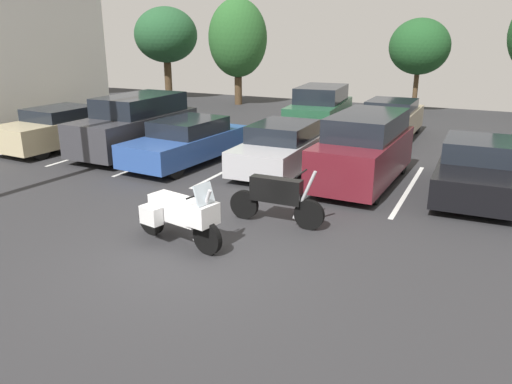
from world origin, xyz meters
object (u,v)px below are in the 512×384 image
(car_maroon, at_px, (364,149))
(car_far_green, at_px, (320,112))
(car_charcoal, at_px, (136,125))
(car_blue, at_px, (187,142))
(car_champagne, at_px, (60,128))
(car_silver, at_px, (282,148))
(car_far_tan, at_px, (389,120))
(motorcycle_second, at_px, (277,197))
(car_black, at_px, (476,169))
(motorcycle_touring, at_px, (180,214))

(car_maroon, distance_m, car_far_green, 6.66)
(car_charcoal, bearing_deg, car_blue, -11.14)
(car_far_green, bearing_deg, car_blue, -111.42)
(car_champagne, distance_m, car_silver, 8.39)
(car_maroon, bearing_deg, car_charcoal, 178.39)
(car_silver, relative_size, car_maroon, 0.93)
(car_far_tan, bearing_deg, motorcycle_second, -92.09)
(car_champagne, xyz_separation_m, car_black, (13.81, 0.58, -0.05))
(car_champagne, xyz_separation_m, car_far_green, (7.70, 6.19, 0.24))
(car_charcoal, height_order, car_blue, car_charcoal)
(car_maroon, relative_size, car_far_tan, 0.95)
(motorcycle_touring, xyz_separation_m, car_black, (5.07, 5.96, 0.02))
(car_champagne, height_order, car_far_tan, car_far_tan)
(car_blue, bearing_deg, car_far_green, 68.58)
(motorcycle_touring, distance_m, car_far_green, 11.62)
(car_silver, bearing_deg, car_maroon, -6.15)
(motorcycle_second, relative_size, car_blue, 0.47)
(motorcycle_second, distance_m, car_far_tan, 10.26)
(motorcycle_second, relative_size, car_black, 0.50)
(car_champagne, bearing_deg, motorcycle_second, -19.44)
(motorcycle_touring, bearing_deg, car_charcoal, 133.97)
(motorcycle_second, relative_size, car_silver, 0.52)
(car_charcoal, relative_size, car_black, 1.11)
(car_maroon, bearing_deg, motorcycle_second, -103.54)
(car_champagne, xyz_separation_m, car_silver, (8.37, 0.65, -0.03))
(motorcycle_touring, bearing_deg, car_blue, 121.78)
(car_charcoal, distance_m, car_silver, 5.40)
(car_blue, height_order, car_maroon, car_maroon)
(car_far_tan, bearing_deg, car_charcoal, -140.39)
(car_black, bearing_deg, motorcycle_second, -132.88)
(car_blue, bearing_deg, car_silver, 9.62)
(car_charcoal, bearing_deg, motorcycle_second, -30.41)
(car_maroon, xyz_separation_m, car_black, (2.87, 0.21, -0.28))
(motorcycle_touring, xyz_separation_m, motorcycle_second, (1.26, 1.85, -0.05))
(car_charcoal, relative_size, car_silver, 1.15)
(motorcycle_second, xyz_separation_m, car_maroon, (0.94, 3.90, 0.35))
(motorcycle_touring, distance_m, car_champagne, 10.26)
(car_charcoal, bearing_deg, car_black, -0.09)
(motorcycle_second, xyz_separation_m, car_champagne, (-10.00, 3.53, 0.11))
(motorcycle_touring, relative_size, car_maroon, 0.49)
(car_maroon, bearing_deg, car_black, 4.11)
(car_champagne, distance_m, car_maroon, 10.95)
(motorcycle_second, relative_size, car_champagne, 0.48)
(car_champagne, bearing_deg, motorcycle_touring, -31.63)
(motorcycle_second, height_order, car_black, car_black)
(car_black, xyz_separation_m, car_far_tan, (-3.44, 6.14, 0.05))
(car_champagne, xyz_separation_m, car_blue, (5.32, 0.13, -0.02))
(motorcycle_touring, bearing_deg, car_far_tan, 82.31)
(car_champagne, distance_m, car_far_green, 9.88)
(car_silver, bearing_deg, car_far_green, 96.89)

